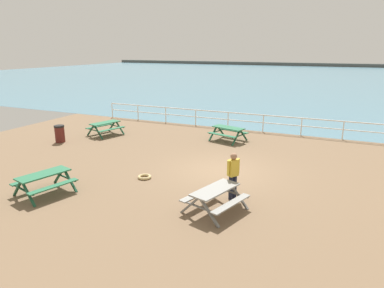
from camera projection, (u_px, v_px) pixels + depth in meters
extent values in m
cube|color=brown|center=(222.00, 173.00, 14.74)|extent=(30.00, 24.00, 0.20)
cube|color=teal|center=(320.00, 77.00, 61.04)|extent=(142.00, 90.00, 0.01)
cube|color=#4C4C47|center=(332.00, 66.00, 98.81)|extent=(142.00, 6.00, 1.80)
cube|color=white|center=(264.00, 115.00, 21.24)|extent=(23.00, 0.06, 0.06)
cube|color=white|center=(263.00, 123.00, 21.36)|extent=(23.00, 0.05, 0.05)
cylinder|color=white|center=(112.00, 110.00, 25.91)|extent=(0.07, 0.07, 1.05)
cylinder|color=white|center=(138.00, 113.00, 25.01)|extent=(0.07, 0.07, 1.05)
cylinder|color=white|center=(166.00, 115.00, 24.10)|extent=(0.07, 0.07, 1.05)
cylinder|color=white|center=(196.00, 118.00, 23.19)|extent=(0.07, 0.07, 1.05)
cylinder|color=white|center=(228.00, 120.00, 22.28)|extent=(0.07, 0.07, 1.05)
cylinder|color=white|center=(263.00, 123.00, 21.38)|extent=(0.07, 0.07, 1.05)
cylinder|color=white|center=(301.00, 127.00, 20.47)|extent=(0.07, 0.07, 1.05)
cylinder|color=white|center=(343.00, 130.00, 19.56)|extent=(0.07, 0.07, 1.05)
cube|color=#286B47|center=(43.00, 174.00, 12.15)|extent=(1.14, 1.92, 0.05)
cube|color=#286B47|center=(36.00, 178.00, 12.61)|extent=(0.72, 1.81, 0.04)
cube|color=#286B47|center=(54.00, 186.00, 11.86)|extent=(0.72, 1.81, 0.04)
cube|color=#1E5035|center=(59.00, 176.00, 13.07)|extent=(0.79, 0.28, 0.79)
cube|color=#1E5035|center=(70.00, 180.00, 12.61)|extent=(0.79, 0.28, 0.79)
cube|color=#1E5035|center=(64.00, 177.00, 12.82)|extent=(1.46, 0.45, 0.04)
cube|color=#1E5035|center=(18.00, 188.00, 11.90)|extent=(0.79, 0.28, 0.79)
cube|color=#1E5035|center=(28.00, 194.00, 11.44)|extent=(0.79, 0.28, 0.79)
cube|color=#1E5035|center=(23.00, 190.00, 11.66)|extent=(1.46, 0.45, 0.04)
cube|color=gray|center=(215.00, 189.00, 10.85)|extent=(1.19, 1.93, 0.05)
cube|color=gray|center=(200.00, 193.00, 11.32)|extent=(0.77, 1.80, 0.04)
cube|color=gray|center=(231.00, 204.00, 10.53)|extent=(0.77, 1.80, 0.04)
cube|color=slate|center=(220.00, 190.00, 11.75)|extent=(0.78, 0.31, 0.79)
cube|color=slate|center=(239.00, 196.00, 11.28)|extent=(0.78, 0.31, 0.79)
cube|color=slate|center=(229.00, 192.00, 11.50)|extent=(1.45, 0.49, 0.04)
cube|color=slate|center=(190.00, 205.00, 10.62)|extent=(0.78, 0.31, 0.79)
cube|color=slate|center=(209.00, 212.00, 10.14)|extent=(0.78, 0.31, 0.79)
cube|color=slate|center=(199.00, 207.00, 10.37)|extent=(1.45, 0.49, 0.04)
cube|color=#286B47|center=(105.00, 123.00, 20.51)|extent=(1.16, 1.92, 0.05)
cube|color=#286B47|center=(99.00, 126.00, 20.98)|extent=(0.74, 1.80, 0.04)
cube|color=#286B47|center=(112.00, 129.00, 20.21)|extent=(0.74, 1.80, 0.04)
cube|color=#1E5035|center=(112.00, 126.00, 21.42)|extent=(0.78, 0.29, 0.79)
cube|color=#1E5035|center=(120.00, 128.00, 20.96)|extent=(0.78, 0.29, 0.79)
cube|color=#1E5035|center=(116.00, 126.00, 21.18)|extent=(1.46, 0.47, 0.04)
cube|color=#1E5035|center=(91.00, 130.00, 20.27)|extent=(0.78, 0.29, 0.79)
cube|color=#1E5035|center=(98.00, 132.00, 19.81)|extent=(0.78, 0.29, 0.79)
cube|color=#1E5035|center=(94.00, 130.00, 20.03)|extent=(1.46, 0.47, 0.04)
cube|color=#286B47|center=(228.00, 128.00, 19.24)|extent=(1.92, 1.17, 0.05)
cube|color=#286B47|center=(234.00, 131.00, 19.78)|extent=(1.80, 0.75, 0.04)
cube|color=#286B47|center=(222.00, 135.00, 18.87)|extent=(1.80, 0.75, 0.04)
cube|color=#1E5035|center=(244.00, 135.00, 19.13)|extent=(0.30, 0.78, 0.79)
cube|color=#1E5035|center=(236.00, 138.00, 18.58)|extent=(0.30, 0.78, 0.79)
cube|color=#1E5035|center=(240.00, 136.00, 18.85)|extent=(0.47, 1.46, 0.04)
cube|color=#1E5035|center=(221.00, 131.00, 20.10)|extent=(0.30, 0.78, 0.79)
cube|color=#1E5035|center=(213.00, 133.00, 19.55)|extent=(0.30, 0.78, 0.79)
cube|color=#1E5035|center=(217.00, 131.00, 19.82)|extent=(0.47, 1.46, 0.04)
cylinder|color=#1E2338|center=(231.00, 188.00, 11.80)|extent=(0.14, 0.14, 0.85)
cylinder|color=#1E2338|center=(235.00, 187.00, 11.90)|extent=(0.14, 0.14, 0.85)
cube|color=gold|center=(233.00, 168.00, 11.66)|extent=(0.37, 0.40, 0.58)
cylinder|color=gold|center=(228.00, 168.00, 11.53)|extent=(0.09, 0.09, 0.52)
cylinder|color=gold|center=(238.00, 166.00, 11.77)|extent=(0.09, 0.09, 0.52)
sphere|color=#9E7051|center=(234.00, 156.00, 11.55)|extent=(0.23, 0.23, 0.23)
cylinder|color=#591E19|center=(60.00, 135.00, 19.04)|extent=(0.52, 0.52, 0.85)
cylinder|color=black|center=(59.00, 126.00, 18.91)|extent=(0.55, 0.55, 0.10)
torus|color=tan|center=(145.00, 177.00, 13.82)|extent=(0.55, 0.55, 0.11)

